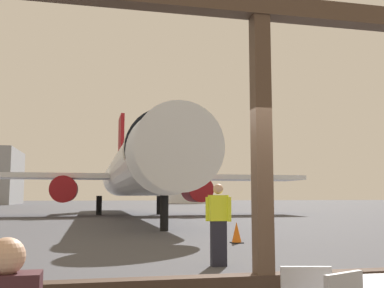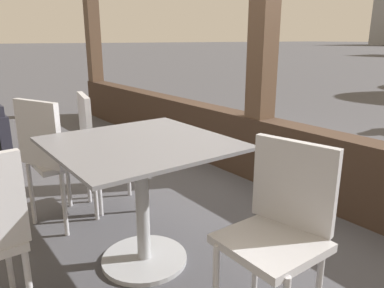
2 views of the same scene
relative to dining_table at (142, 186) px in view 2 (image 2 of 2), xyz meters
name	(u,v)px [view 2 (image 2 of 2)]	position (x,y,z in m)	size (l,w,h in m)	color
window_frame	(264,30)	(-0.59, 1.60, 0.90)	(7.97, 0.24, 3.87)	#38281E
dining_table	(142,186)	(0.00, 0.00, 0.00)	(0.94, 0.94, 0.76)	slate
cafe_chair_window_right	(53,152)	(-0.79, -0.27, 0.06)	(0.50, 0.50, 0.93)	#B2B2B7
cafe_chair_aisle_left	(281,221)	(0.80, 0.27, 0.03)	(0.45, 0.45, 0.88)	#B2B2B7
cafe_chair_aisle_right	(100,142)	(-0.84, 0.11, 0.06)	(0.46, 0.46, 0.93)	#B2B2B7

